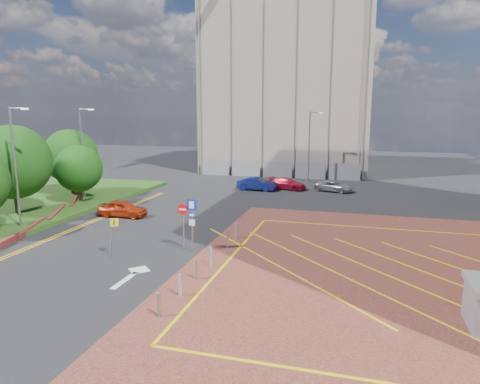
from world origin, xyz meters
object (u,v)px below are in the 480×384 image
at_px(sign_cluster, 189,218).
at_px(car_blue_back, 257,184).
at_px(tree_d, 71,156).
at_px(lamp_back, 310,144).
at_px(lamp_left_far, 83,149).
at_px(car_red_left, 123,209).
at_px(car_silver_back, 333,186).
at_px(lamp_left_near, 16,162).
at_px(warning_sign, 113,232).
at_px(tree_c, 79,168).
at_px(car_red_back, 287,184).
at_px(tree_b, 13,162).

xyz_separation_m(sign_cluster, car_blue_back, (-0.74, 20.02, -1.29)).
height_order(tree_d, lamp_back, lamp_back).
relative_size(lamp_left_far, car_red_left, 2.13).
xyz_separation_m(car_blue_back, car_silver_back, (7.65, 1.42, -0.13)).
height_order(car_red_left, car_blue_back, car_blue_back).
relative_size(lamp_left_near, warning_sign, 3.57).
relative_size(sign_cluster, car_silver_back, 0.83).
bearing_deg(warning_sign, sign_cluster, 30.45).
distance_m(lamp_left_near, lamp_back, 30.80).
bearing_deg(tree_c, car_red_left, -25.67).
relative_size(car_blue_back, car_red_back, 0.99).
height_order(tree_b, sign_cluster, tree_b).
bearing_deg(warning_sign, car_blue_back, 82.56).
relative_size(lamp_back, car_red_left, 2.13).
bearing_deg(tree_b, tree_c, 68.20).
distance_m(lamp_left_near, warning_sign, 10.14).
relative_size(warning_sign, car_red_back, 0.55).
distance_m(lamp_back, car_red_back, 6.95).
height_order(sign_cluster, car_red_left, sign_cluster).
xyz_separation_m(tree_c, lamp_back, (17.58, 18.00, 1.17)).
xyz_separation_m(car_red_left, car_blue_back, (7.31, 13.77, 0.02)).
relative_size(tree_c, tree_d, 0.81).
bearing_deg(tree_d, car_red_back, 26.37).
xyz_separation_m(lamp_left_near, lamp_left_far, (-2.00, 10.00, 0.00)).
bearing_deg(tree_d, car_silver_back, 21.69).
bearing_deg(lamp_left_near, tree_c, 97.69).
height_order(tree_c, lamp_left_far, lamp_left_far).
height_order(warning_sign, car_blue_back, warning_sign).
distance_m(tree_c, lamp_back, 25.19).
bearing_deg(car_silver_back, car_red_left, 152.37).
distance_m(lamp_left_near, car_silver_back, 28.62).
bearing_deg(car_red_left, car_blue_back, -30.30).
xyz_separation_m(tree_b, car_red_left, (7.74, 2.24, -3.60)).
height_order(tree_b, lamp_left_near, lamp_left_near).
xyz_separation_m(lamp_back, sign_cluster, (-3.78, -27.02, -2.41)).
xyz_separation_m(car_red_left, car_red_back, (10.22, 15.16, -0.05)).
height_order(lamp_back, car_red_left, lamp_back).
bearing_deg(car_red_back, lamp_left_near, 158.76).
xyz_separation_m(tree_b, car_silver_back, (22.70, 17.43, -3.70)).
height_order(tree_b, warning_sign, tree_b).
bearing_deg(sign_cluster, warning_sign, -149.55).
bearing_deg(car_silver_back, lamp_back, 46.21).
height_order(tree_b, car_red_left, tree_b).
bearing_deg(car_red_back, lamp_left_far, 136.50).
height_order(tree_c, warning_sign, tree_c).
distance_m(tree_c, car_blue_back, 17.26).
xyz_separation_m(tree_b, warning_sign, (12.16, -6.16, -2.81)).
xyz_separation_m(tree_d, car_red_back, (18.96, 9.40, -3.28)).
distance_m(tree_d, sign_cluster, 20.74).
bearing_deg(lamp_back, car_blue_back, -122.92).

